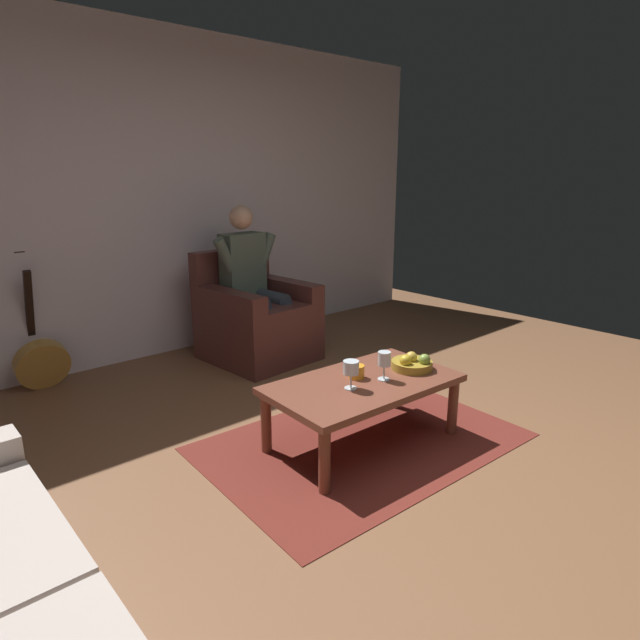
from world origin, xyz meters
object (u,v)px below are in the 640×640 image
Objects in this scene: wine_glass_near at (351,369)px; guitar at (41,359)px; coffee_table at (363,389)px; wine_glass_far at (384,361)px; fruit_bowl at (412,363)px; candle_jar at (356,372)px; person_seated at (252,279)px; armchair at (256,321)px.

guitar is at bearing -64.54° from wine_glass_near.
coffee_table is 6.67× the size of wine_glass_far.
fruit_bowl is (-0.35, 0.06, 0.09)m from coffee_table.
wine_glass_far is (-0.23, 0.03, 0.00)m from wine_glass_near.
wine_glass_far is at bearing 0.09° from fruit_bowl.
wine_glass_far is 0.18m from candle_jar.
fruit_bowl is at bearing 84.42° from person_seated.
wine_glass_near is 0.24m from wine_glass_far.
coffee_table is (0.40, 1.64, 0.01)m from armchair.
person_seated is at bearing -91.35° from fruit_bowl.
wine_glass_near is (0.13, 0.03, 0.16)m from coffee_table.
wine_glass_far reaches higher than candle_jar.
person_seated reaches higher than guitar.
person_seated reaches higher than wine_glass_near.
guitar reaches higher than wine_glass_far.
guitar reaches higher than candle_jar.
wine_glass_near reaches higher than fruit_bowl.
coffee_table is at bearing 88.51° from candle_jar.
coffee_table is at bearing 72.48° from person_seated.
candle_jar is at bearing -145.99° from wine_glass_near.
fruit_bowl is (0.04, 1.74, -0.25)m from person_seated.
fruit_bowl reaches higher than coffee_table.
armchair is 3.65× the size of fruit_bowl.
guitar is at bearing -55.29° from fruit_bowl.
person_seated is at bearing 163.96° from guitar.
wine_glass_far is at bearing 75.86° from armchair.
person_seated is 1.68m from candle_jar.
guitar reaches higher than fruit_bowl.
wine_glass_far reaches higher than wine_glass_near.
wine_glass_near is 0.50m from fruit_bowl.
person_seated reaches higher than fruit_bowl.
candle_jar is (0.40, 1.58, 0.10)m from armchair.
fruit_bowl is 0.37m from candle_jar.
guitar is at bearing -60.07° from wine_glass_far.
wine_glass_far is at bearing 76.09° from person_seated.
armchair is 0.80× the size of coffee_table.
armchair is at bearing -99.91° from wine_glass_far.
fruit_bowl reaches higher than candle_jar.
person_seated reaches higher than wine_glass_far.
armchair is at bearing -103.59° from coffee_table.
coffee_table is 4.55× the size of fruit_bowl.
person_seated reaches higher than armchair.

